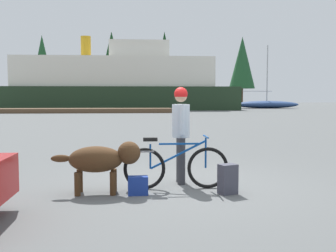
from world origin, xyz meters
name	(u,v)px	position (x,y,z in m)	size (l,w,h in m)	color
ground_plane	(183,185)	(0.00, 0.00, 0.00)	(160.00, 160.00, 0.00)	#595B5B
bicycle	(175,167)	(-0.16, -0.26, 0.39)	(1.80, 0.44, 0.91)	black
person_cyclist	(181,125)	(-0.02, 0.20, 1.05)	(0.32, 0.53, 1.74)	#333338
dog	(102,159)	(-1.38, -0.47, 0.56)	(1.44, 0.50, 0.85)	#472D19
backpack	(228,179)	(0.66, -0.67, 0.24)	(0.28, 0.20, 0.49)	#3F3F4C
handbag_pannier	(138,186)	(-0.80, -0.62, 0.15)	(0.32, 0.18, 0.30)	navy
dock_pier	(82,111)	(-5.68, 30.80, 0.20)	(16.34, 2.50, 0.40)	brown
ferry_boat	(117,85)	(-2.91, 39.46, 2.80)	(26.78, 8.24, 8.11)	#1E331E
sailboat_moored	(267,104)	(15.27, 42.05, 0.48)	(8.02, 2.24, 7.67)	navy
pine_tree_far_left	(42,60)	(-15.01, 57.62, 6.94)	(3.20, 3.20, 10.79)	#4C331E
pine_tree_center	(112,57)	(-4.25, 54.33, 7.17)	(3.61, 3.61, 10.92)	#4C331E
pine_tree_far_right	(242,63)	(15.42, 54.48, 6.51)	(3.93, 3.93, 10.43)	#4C331E
pine_tree_mid_back	(164,58)	(4.02, 60.61, 7.69)	(3.50, 3.50, 11.99)	#4C331E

